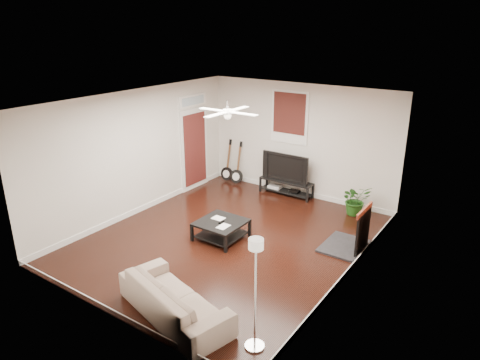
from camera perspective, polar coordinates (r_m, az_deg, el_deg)
The scene contains 14 objects.
room at distance 8.37m, azimuth -1.55°, elevation 0.84°, with size 5.01×6.01×2.81m.
brick_accent at distance 8.18m, azimuth 17.00°, elevation -0.54°, with size 0.02×2.20×2.80m, color #9A4331.
fireplace at distance 8.62m, azimuth 14.55°, elevation -6.03°, with size 0.80×1.10×0.92m, color black.
window_back at distance 10.82m, azimuth 6.48°, elevation 8.14°, with size 1.00×0.06×1.30m, color black.
door_left at distance 11.31m, azimuth -6.00°, elevation 5.02°, with size 0.08×1.00×2.50m, color white.
tv_stand at distance 11.11m, azimuth 6.04°, elevation -0.97°, with size 1.39×0.37×0.39m, color black.
tv at distance 10.95m, azimuth 6.20°, elevation 1.77°, with size 1.24×0.16×0.72m, color black.
coffee_table at distance 8.87m, azimuth -2.48°, elevation -6.54°, with size 0.89×0.89×0.37m, color black.
sofa at distance 6.75m, azimuth -8.58°, elevation -15.06°, with size 2.01×0.79×0.59m, color #C8AC96.
floor_lamp at distance 5.82m, azimuth 2.01°, elevation -14.83°, with size 0.27×0.27×1.64m, color silver, non-canonical shape.
potted_plant at distance 10.22m, azimuth 14.88°, elevation -2.51°, with size 0.64×0.55×0.71m, color #1F5117.
guitar_left at distance 11.89m, azimuth -1.76°, elevation 2.53°, with size 0.36×0.25×1.17m, color black, non-canonical shape.
guitar_right at distance 11.67m, azimuth -0.46°, elevation 2.20°, with size 0.36×0.25×1.17m, color black, non-canonical shape.
ceiling_fan at distance 8.06m, azimuth -1.63°, elevation 8.93°, with size 1.24×1.24×0.32m, color white, non-canonical shape.
Camera 1 is at (4.67, -6.39, 4.14)m, focal length 32.64 mm.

